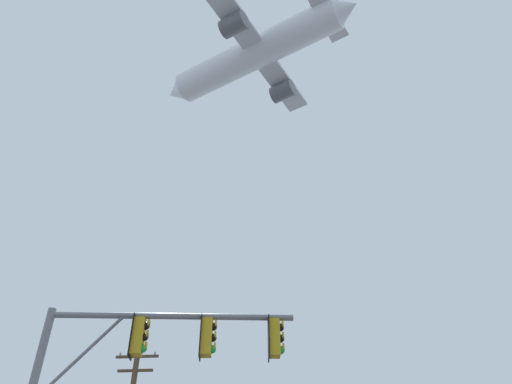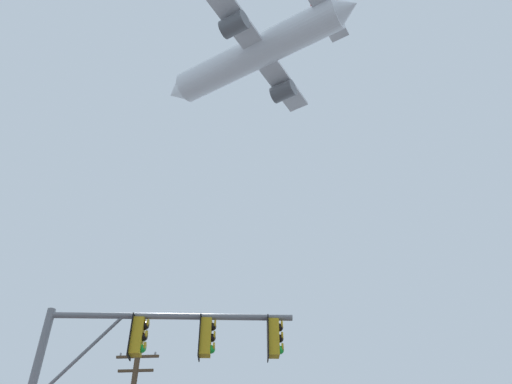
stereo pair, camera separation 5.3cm
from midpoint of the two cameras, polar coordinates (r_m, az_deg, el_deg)
The scene contains 2 objects.
signal_pole_near at distance 12.54m, azimuth -13.31°, elevation -19.29°, with size 6.06×0.91×6.52m.
airplane at distance 51.62m, azimuth 0.02°, elevation 15.56°, with size 20.72×16.00×5.97m.
Camera 2 is at (0.65, -3.77, 1.50)m, focal length 34.91 mm.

